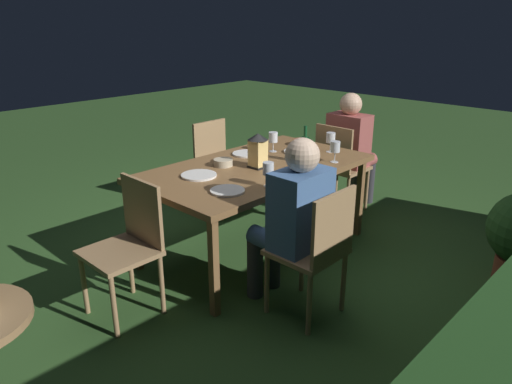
# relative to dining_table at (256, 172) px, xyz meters

# --- Properties ---
(ground_plane) EXTENTS (16.00, 16.00, 0.00)m
(ground_plane) POSITION_rel_dining_table_xyz_m (0.00, 0.00, -0.68)
(ground_plane) COLOR #2D5123
(dining_table) EXTENTS (1.82, 1.01, 0.73)m
(dining_table) POSITION_rel_dining_table_xyz_m (0.00, 0.00, 0.00)
(dining_table) COLOR brown
(dining_table) RESTS_ON ground
(chair_head_far) EXTENTS (0.40, 0.42, 0.87)m
(chair_head_far) POSITION_rel_dining_table_xyz_m (1.16, 0.00, -0.19)
(chair_head_far) COLOR #9E7A51
(chair_head_far) RESTS_ON ground
(chair_head_near) EXTENTS (0.40, 0.42, 0.87)m
(chair_head_near) POSITION_rel_dining_table_xyz_m (-1.16, 0.00, -0.19)
(chair_head_near) COLOR #9E7A51
(chair_head_near) RESTS_ON ground
(person_in_rust) EXTENTS (0.48, 0.38, 1.15)m
(person_in_rust) POSITION_rel_dining_table_xyz_m (-1.35, 0.00, -0.04)
(person_in_rust) COLOR #9E4C47
(person_in_rust) RESTS_ON ground
(chair_side_right_b) EXTENTS (0.42, 0.40, 0.87)m
(chair_side_right_b) POSITION_rel_dining_table_xyz_m (0.41, 0.90, -0.19)
(chair_side_right_b) COLOR #9E7A51
(chair_side_right_b) RESTS_ON ground
(person_in_blue) EXTENTS (0.38, 0.47, 1.15)m
(person_in_blue) POSITION_rel_dining_table_xyz_m (0.41, 0.70, -0.04)
(person_in_blue) COLOR #426699
(person_in_blue) RESTS_ON ground
(chair_side_left_a) EXTENTS (0.42, 0.40, 0.87)m
(chair_side_left_a) POSITION_rel_dining_table_xyz_m (-0.41, -0.90, -0.19)
(chair_side_left_a) COLOR #9E7A51
(chair_side_left_a) RESTS_ON ground
(lantern_centerpiece) EXTENTS (0.15, 0.15, 0.27)m
(lantern_centerpiece) POSITION_rel_dining_table_xyz_m (0.02, 0.04, 0.20)
(lantern_centerpiece) COLOR black
(lantern_centerpiece) RESTS_ON dining_table
(green_bottle_on_table) EXTENTS (0.07, 0.07, 0.29)m
(green_bottle_on_table) POSITION_rel_dining_table_xyz_m (-0.33, 0.21, 0.16)
(green_bottle_on_table) COLOR #144723
(green_bottle_on_table) RESTS_ON dining_table
(wine_glass_a) EXTENTS (0.08, 0.08, 0.17)m
(wine_glass_a) POSITION_rel_dining_table_xyz_m (-0.72, 0.19, 0.17)
(wine_glass_a) COLOR silver
(wine_glass_a) RESTS_ON dining_table
(wine_glass_b) EXTENTS (0.08, 0.08, 0.17)m
(wine_glass_b) POSITION_rel_dining_table_xyz_m (-0.40, -0.18, 0.17)
(wine_glass_b) COLOR silver
(wine_glass_b) RESTS_ON dining_table
(wine_glass_c) EXTENTS (0.08, 0.08, 0.17)m
(wine_glass_c) POSITION_rel_dining_table_xyz_m (-0.50, 0.39, 0.17)
(wine_glass_c) COLOR silver
(wine_glass_c) RESTS_ON dining_table
(wine_glass_d) EXTENTS (0.08, 0.08, 0.17)m
(wine_glass_d) POSITION_rel_dining_table_xyz_m (0.29, 0.39, 0.17)
(wine_glass_d) COLOR silver
(wine_glass_d) RESTS_ON dining_table
(plate_a) EXTENTS (0.23, 0.23, 0.01)m
(plate_a) POSITION_rel_dining_table_xyz_m (-0.17, -0.27, 0.06)
(plate_a) COLOR white
(plate_a) RESTS_ON dining_table
(plate_b) EXTENTS (0.26, 0.26, 0.01)m
(plate_b) POSITION_rel_dining_table_xyz_m (0.48, -0.12, 0.06)
(plate_b) COLOR white
(plate_b) RESTS_ON dining_table
(plate_c) EXTENTS (0.23, 0.23, 0.01)m
(plate_c) POSITION_rel_dining_table_xyz_m (0.56, 0.27, 0.06)
(plate_c) COLOR white
(plate_c) RESTS_ON dining_table
(plate_d) EXTENTS (0.23, 0.23, 0.01)m
(plate_d) POSITION_rel_dining_table_xyz_m (-0.52, -0.01, 0.06)
(plate_d) COLOR silver
(plate_d) RESTS_ON dining_table
(bowl_olives) EXTENTS (0.15, 0.15, 0.05)m
(bowl_olives) POSITION_rel_dining_table_xyz_m (0.18, -0.18, 0.08)
(bowl_olives) COLOR #BCAD8E
(bowl_olives) RESTS_ON dining_table
(bowl_bread) EXTENTS (0.15, 0.15, 0.05)m
(bowl_bread) POSITION_rel_dining_table_xyz_m (-0.73, -0.13, 0.08)
(bowl_bread) COLOR #9E5138
(bowl_bread) RESTS_ON dining_table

